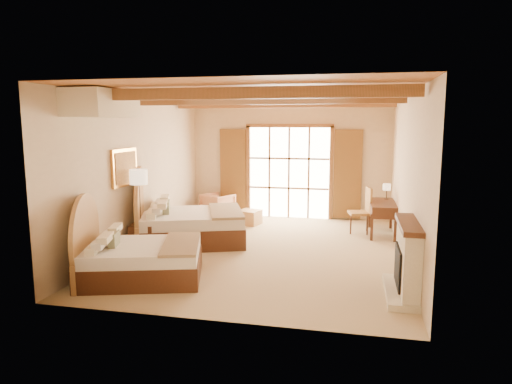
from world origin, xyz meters
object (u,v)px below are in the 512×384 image
(bed_far, at_px, (184,222))
(nightstand, at_px, (143,238))
(armchair, at_px, (218,205))
(bed_near, at_px, (134,256))
(desk, at_px, (382,217))

(bed_far, height_order, nightstand, bed_far)
(nightstand, bearing_deg, armchair, 69.08)
(nightstand, xyz_separation_m, armchair, (0.52, 3.58, 0.05))
(bed_near, relative_size, armchair, 3.12)
(bed_far, relative_size, nightstand, 4.90)
(armchair, bearing_deg, bed_near, 118.79)
(bed_far, distance_m, armchair, 2.70)
(bed_near, relative_size, nightstand, 4.08)
(armchair, bearing_deg, bed_far, 118.67)
(nightstand, bearing_deg, desk, 15.11)
(bed_far, bearing_deg, armchair, 70.67)
(nightstand, distance_m, armchair, 3.61)
(bed_near, height_order, desk, bed_near)
(nightstand, relative_size, armchair, 0.76)
(bed_far, height_order, armchair, bed_far)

